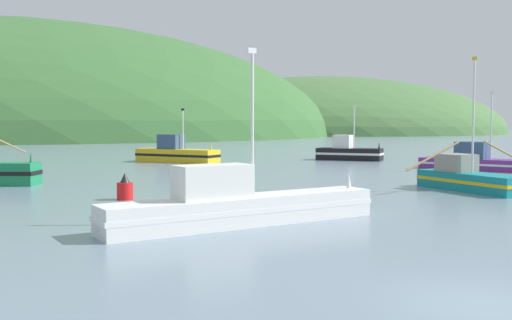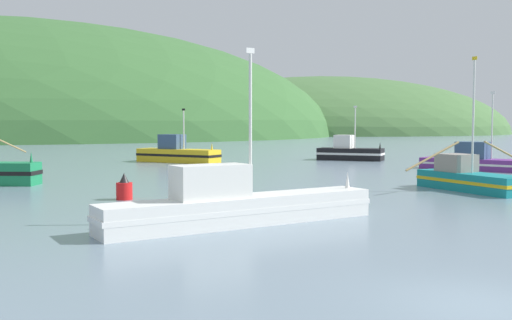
% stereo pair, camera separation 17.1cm
% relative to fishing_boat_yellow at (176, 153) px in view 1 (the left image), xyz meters
% --- Properties ---
extents(ground_plane, '(600.00, 600.00, 0.00)m').
position_rel_fishing_boat_yellow_xyz_m(ground_plane, '(4.84, -47.23, -0.89)').
color(ground_plane, slate).
extents(hill_far_center, '(139.83, 111.86, 42.34)m').
position_rel_fishing_boat_yellow_xyz_m(hill_far_center, '(60.06, 155.78, -0.89)').
color(hill_far_center, '#47703D').
rests_on(hill_far_center, ground).
extents(hill_far_left, '(165.11, 132.09, 52.46)m').
position_rel_fishing_boat_yellow_xyz_m(hill_far_left, '(-36.23, 208.53, -0.89)').
color(hill_far_left, '#516B38').
rests_on(hill_far_left, ground).
extents(hill_mid_left, '(194.75, 155.80, 66.66)m').
position_rel_fishing_boat_yellow_xyz_m(hill_mid_left, '(-45.75, 126.68, -0.89)').
color(hill_mid_left, '#386633').
rests_on(hill_mid_left, ground).
extents(fishing_boat_yellow, '(8.35, 7.38, 5.34)m').
position_rel_fishing_boat_yellow_xyz_m(fishing_boat_yellow, '(0.00, 0.00, 0.00)').
color(fishing_boat_yellow, gold).
rests_on(fishing_boat_yellow, ground).
extents(fishing_boat_teal, '(9.13, 7.19, 7.68)m').
position_rel_fishing_boat_yellow_xyz_m(fishing_boat_teal, '(15.83, -27.52, -0.17)').
color(fishing_boat_teal, '#147F84').
rests_on(fishing_boat_teal, ground).
extents(fishing_boat_purple, '(8.34, 8.69, 6.48)m').
position_rel_fishing_boat_yellow_xyz_m(fishing_boat_purple, '(24.37, -14.04, -0.17)').
color(fishing_boat_purple, '#6B2D84').
rests_on(fishing_boat_purple, ground).
extents(fishing_boat_black, '(7.05, 5.66, 5.71)m').
position_rel_fishing_boat_yellow_xyz_m(fishing_boat_black, '(18.06, 0.37, -0.02)').
color(fishing_boat_black, black).
rests_on(fishing_boat_black, ground).
extents(fishing_boat_white, '(11.27, 5.88, 6.77)m').
position_rel_fishing_boat_yellow_xyz_m(fishing_boat_white, '(1.14, -36.61, -0.13)').
color(fishing_boat_white, white).
rests_on(fishing_boat_white, ground).
extents(channel_buoy, '(0.82, 0.82, 1.37)m').
position_rel_fishing_boat_yellow_xyz_m(channel_buoy, '(-3.58, -28.25, -0.34)').
color(channel_buoy, red).
rests_on(channel_buoy, ground).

